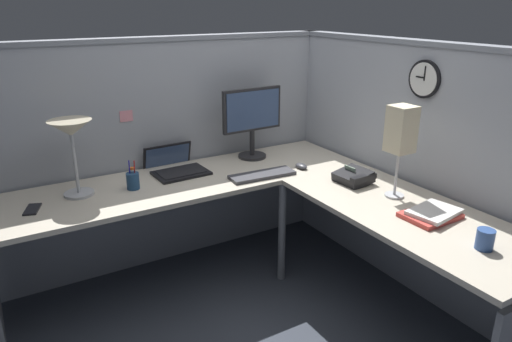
{
  "coord_description": "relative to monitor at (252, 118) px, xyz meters",
  "views": [
    {
      "loc": [
        -1.41,
        -2.16,
        1.79
      ],
      "look_at": [
        -0.03,
        0.18,
        0.81
      ],
      "focal_mm": 33.09,
      "sensor_mm": 36.0,
      "label": 1
    }
  ],
  "objects": [
    {
      "name": "desk",
      "position": [
        -0.36,
        -0.69,
        -0.39
      ],
      "size": [
        2.35,
        2.15,
        0.73
      ],
      "color": "beige",
      "rests_on": "ground"
    },
    {
      "name": "ground_plane",
      "position": [
        -0.21,
        -0.64,
        -1.02
      ],
      "size": [
        6.8,
        6.8,
        0.0
      ],
      "primitive_type": "plane",
      "color": "#383D47"
    },
    {
      "name": "pen_cup",
      "position": [
        -0.92,
        -0.16,
        -0.24
      ],
      "size": [
        0.08,
        0.08,
        0.18
      ],
      "color": "navy",
      "rests_on": "desk"
    },
    {
      "name": "monitor",
      "position": [
        0.0,
        0.0,
        0.0
      ],
      "size": [
        0.46,
        0.2,
        0.5
      ],
      "color": "#232326",
      "rests_on": "desk"
    },
    {
      "name": "book_stack",
      "position": [
        0.29,
        -1.35,
        -0.27
      ],
      "size": [
        0.3,
        0.23,
        0.04
      ],
      "color": "#BF3F38",
      "rests_on": "desk"
    },
    {
      "name": "coffee_mug",
      "position": [
        0.23,
        -1.7,
        -0.25
      ],
      "size": [
        0.08,
        0.08,
        0.1
      ],
      "primitive_type": "cylinder",
      "color": "#2D4C8C",
      "rests_on": "desk"
    },
    {
      "name": "computer_mouse",
      "position": [
        0.16,
        -0.38,
        -0.28
      ],
      "size": [
        0.06,
        0.1,
        0.03
      ],
      "primitive_type": "ellipsoid",
      "color": "#38383D",
      "rests_on": "desk"
    },
    {
      "name": "cubicle_wall_right",
      "position": [
        0.66,
        -0.9,
        -0.23
      ],
      "size": [
        0.12,
        2.37,
        1.58
      ],
      "color": "#999EA8",
      "rests_on": "ground"
    },
    {
      "name": "pinned_note_leftmost",
      "position": [
        -0.83,
        0.18,
        0.07
      ],
      "size": [
        0.08,
        0.0,
        0.07
      ],
      "primitive_type": "cube",
      "color": "pink"
    },
    {
      "name": "office_phone",
      "position": [
        0.28,
        -0.76,
        -0.26
      ],
      "size": [
        0.2,
        0.21,
        0.11
      ],
      "color": "black",
      "rests_on": "desk"
    },
    {
      "name": "cell_phone",
      "position": [
        -1.48,
        -0.19,
        -0.29
      ],
      "size": [
        0.11,
        0.16,
        0.01
      ],
      "primitive_type": "cube",
      "rotation": [
        0.0,
        0.0,
        -0.34
      ],
      "color": "black",
      "rests_on": "desk"
    },
    {
      "name": "desk_lamp_dome",
      "position": [
        -1.22,
        -0.1,
        0.07
      ],
      "size": [
        0.24,
        0.24,
        0.44
      ],
      "color": "#B7BABF",
      "rests_on": "desk"
    },
    {
      "name": "desk_lamp_paper",
      "position": [
        0.34,
        -1.05,
        0.09
      ],
      "size": [
        0.13,
        0.13,
        0.53
      ],
      "color": "#B7BABF",
      "rests_on": "desk"
    },
    {
      "name": "wall_clock",
      "position": [
        0.6,
        -0.94,
        0.35
      ],
      "size": [
        0.04,
        0.22,
        0.22
      ],
      "color": "black"
    },
    {
      "name": "cubicle_wall_back",
      "position": [
        -0.58,
        0.23,
        -0.23
      ],
      "size": [
        2.57,
        0.12,
        1.58
      ],
      "color": "#999EA8",
      "rests_on": "ground"
    },
    {
      "name": "laptop",
      "position": [
        -0.58,
        0.02,
        -0.27
      ],
      "size": [
        0.36,
        0.39,
        0.22
      ],
      "color": "black",
      "rests_on": "desk"
    },
    {
      "name": "keyboard",
      "position": [
        -0.15,
        -0.38,
        -0.28
      ],
      "size": [
        0.44,
        0.17,
        0.02
      ],
      "primitive_type": "cube",
      "rotation": [
        0.0,
        0.0,
        -0.06
      ],
      "color": "#38383D",
      "rests_on": "desk"
    }
  ]
}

